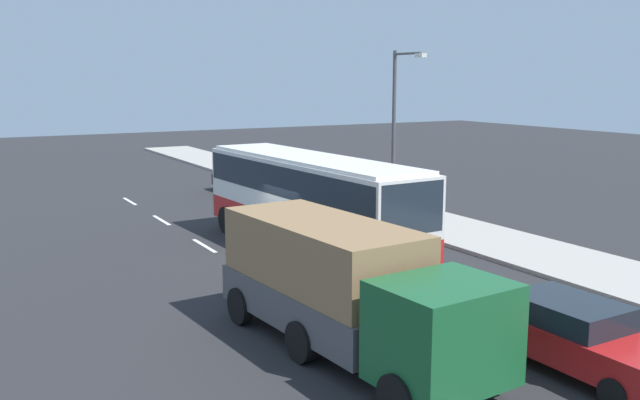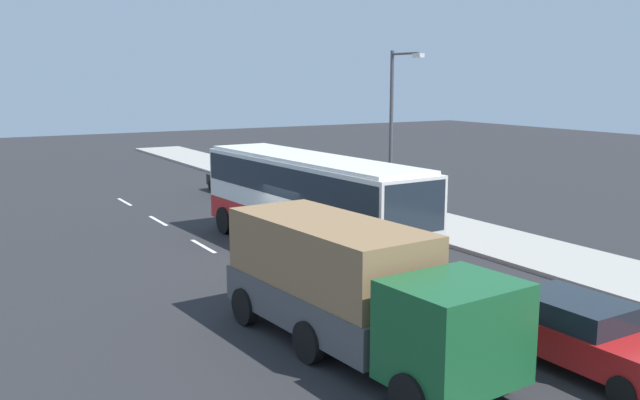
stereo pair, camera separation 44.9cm
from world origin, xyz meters
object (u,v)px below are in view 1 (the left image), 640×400
(car_black_sedan, at_px, (243,179))
(pedestrian_at_crossing, at_px, (386,194))
(car_red_compact, at_px, (576,335))
(street_lamp, at_px, (397,125))
(cargo_truck, at_px, (345,285))
(pedestrian_near_curb, at_px, (403,190))
(coach_bus, at_px, (310,193))

(car_black_sedan, distance_m, pedestrian_at_crossing, 9.67)
(car_red_compact, distance_m, street_lamp, 15.74)
(car_black_sedan, bearing_deg, street_lamp, 7.92)
(cargo_truck, distance_m, car_red_compact, 5.15)
(car_red_compact, xyz_separation_m, car_black_sedan, (-25.36, 3.10, -0.02))
(street_lamp, bearing_deg, car_red_compact, -20.88)
(car_black_sedan, bearing_deg, car_red_compact, -11.13)
(car_red_compact, bearing_deg, pedestrian_near_curb, 154.56)
(car_red_compact, distance_m, pedestrian_near_curb, 17.83)
(car_black_sedan, height_order, pedestrian_at_crossing, pedestrian_at_crossing)
(coach_bus, distance_m, cargo_truck, 9.42)
(pedestrian_at_crossing, distance_m, street_lamp, 3.93)
(car_black_sedan, height_order, pedestrian_near_curb, pedestrian_near_curb)
(cargo_truck, relative_size, car_black_sedan, 1.79)
(coach_bus, xyz_separation_m, street_lamp, (-2.33, 5.47, 2.17))
(coach_bus, bearing_deg, car_red_compact, -2.89)
(car_red_compact, xyz_separation_m, street_lamp, (-14.33, 5.46, 3.54))
(car_red_compact, bearing_deg, coach_bus, 178.70)
(cargo_truck, distance_m, street_lamp, 14.59)
(car_black_sedan, bearing_deg, coach_bus, -17.25)
(car_black_sedan, bearing_deg, pedestrian_near_curb, 20.54)
(cargo_truck, xyz_separation_m, pedestrian_at_crossing, (-12.86, 10.12, -0.56))
(car_red_compact, height_order, street_lamp, street_lamp)
(cargo_truck, height_order, pedestrian_at_crossing, cargo_truck)
(car_red_compact, bearing_deg, cargo_truck, -133.15)
(car_red_compact, height_order, pedestrian_at_crossing, pedestrian_at_crossing)
(coach_bus, xyz_separation_m, pedestrian_near_curb, (-4.28, 7.29, -1.05))
(coach_bus, xyz_separation_m, cargo_truck, (8.60, -3.78, -0.58))
(pedestrian_near_curb, distance_m, pedestrian_at_crossing, 0.96)
(coach_bus, bearing_deg, pedestrian_near_curb, 117.50)
(cargo_truck, distance_m, pedestrian_at_crossing, 16.38)
(cargo_truck, bearing_deg, street_lamp, 135.63)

